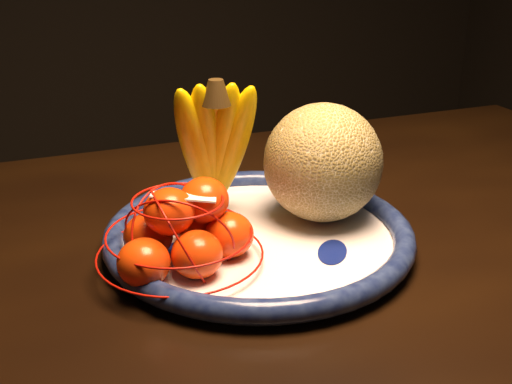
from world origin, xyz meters
name	(u,v)px	position (x,y,z in m)	size (l,w,h in m)	color
dining_table	(269,295)	(-0.07, 0.06, 0.66)	(1.48, 0.89, 0.74)	black
fruit_bowl	(259,235)	(-0.08, 0.06, 0.75)	(0.39, 0.39, 0.03)	white
cantaloupe	(323,163)	(0.01, 0.08, 0.83)	(0.15, 0.15, 0.15)	olive
banana_bunch	(214,141)	(-0.11, 0.14, 0.86)	(0.14, 0.13, 0.21)	#FAB806
mandarin_bag	(183,233)	(-0.19, 0.03, 0.79)	(0.22, 0.22, 0.12)	#F63500
price_tag	(184,196)	(-0.19, 0.02, 0.84)	(0.07, 0.03, 0.00)	white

